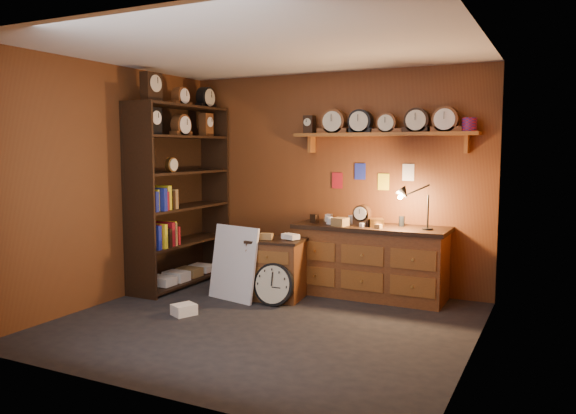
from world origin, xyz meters
The scene contains 11 objects.
floor centered at (0.00, 0.00, 0.00)m, with size 4.00×4.00×0.00m, color black.
room_shell centered at (0.04, 0.11, 1.72)m, with size 4.02×3.62×2.71m.
shelving_unit centered at (-1.79, 0.98, 1.25)m, with size 0.47×1.60×2.58m.
workbench centered at (0.63, 1.47, 0.47)m, with size 1.80×0.66×1.36m.
low_cabinet centered at (-0.32, 0.90, 0.39)m, with size 0.68×0.60×0.80m.
big_round_clock centered at (-0.22, 0.63, 0.24)m, with size 0.48×0.16×0.48m.
white_panel centered at (-0.75, 0.64, 0.00)m, with size 0.66×0.03×0.88m, color silver.
mini_fridge centered at (-0.47, 1.39, 0.27)m, with size 0.63×0.65×0.55m.
floor_box_a centered at (-0.51, 0.81, 0.08)m, with size 0.27×0.23×0.16m, color olive.
floor_box_b centered at (-0.90, -0.12, 0.06)m, with size 0.19×0.23×0.11m, color white.
floor_box_c centered at (-0.30, 0.81, 0.09)m, with size 0.25×0.21×0.18m, color olive.
Camera 1 is at (2.66, -4.81, 1.76)m, focal length 35.00 mm.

